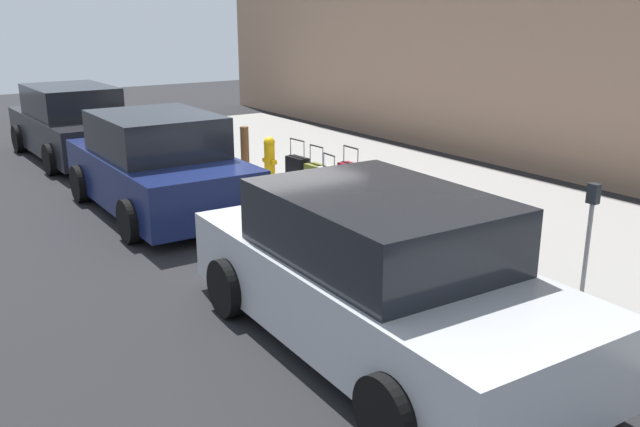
% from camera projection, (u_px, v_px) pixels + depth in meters
% --- Properties ---
extents(ground_plane, '(40.00, 40.00, 0.00)m').
position_uv_depth(ground_plane, '(266.00, 210.00, 11.25)').
color(ground_plane, black).
extents(sidewalk_curb, '(18.00, 5.00, 0.14)m').
position_uv_depth(sidewalk_curb, '(382.00, 185.00, 12.58)').
color(sidewalk_curb, gray).
rests_on(sidewalk_curb, ground_plane).
extents(suitcase_olive_0, '(0.51, 0.30, 0.85)m').
position_uv_depth(suitcase_olive_0, '(475.00, 242.00, 8.44)').
color(suitcase_olive_0, '#59601E').
rests_on(suitcase_olive_0, sidewalk_curb).
extents(suitcase_black_1, '(0.48, 0.29, 0.68)m').
position_uv_depth(suitcase_black_1, '(444.00, 227.00, 8.92)').
color(suitcase_black_1, black).
rests_on(suitcase_black_1, sidewalk_curb).
extents(suitcase_red_2, '(0.42, 0.21, 0.84)m').
position_uv_depth(suitcase_red_2, '(419.00, 217.00, 9.40)').
color(suitcase_red_2, red).
rests_on(suitcase_red_2, sidewalk_curb).
extents(suitcase_navy_3, '(0.38, 0.19, 0.78)m').
position_uv_depth(suitcase_navy_3, '(395.00, 211.00, 9.80)').
color(suitcase_navy_3, navy).
rests_on(suitcase_navy_3, sidewalk_curb).
extents(suitcase_teal_4, '(0.44, 0.26, 0.87)m').
position_uv_depth(suitcase_teal_4, '(368.00, 201.00, 10.13)').
color(suitcase_teal_4, '#0F606B').
rests_on(suitcase_teal_4, sidewalk_curb).
extents(suitcase_maroon_5, '(0.43, 0.21, 1.05)m').
position_uv_depth(suitcase_maroon_5, '(350.00, 188.00, 10.58)').
color(suitcase_maroon_5, maroon).
rests_on(suitcase_maroon_5, sidewalk_curb).
extents(suitcase_silver_6, '(0.40, 0.25, 0.85)m').
position_uv_depth(suitcase_silver_6, '(329.00, 186.00, 10.99)').
color(suitcase_silver_6, '#9EA0A8').
rests_on(suitcase_silver_6, sidewalk_curb).
extents(suitcase_olive_7, '(0.42, 0.26, 0.89)m').
position_uv_depth(suitcase_olive_7, '(316.00, 181.00, 11.46)').
color(suitcase_olive_7, '#59601E').
rests_on(suitcase_olive_7, sidewalk_curb).
extents(suitcase_black_8, '(0.47, 0.24, 0.92)m').
position_uv_depth(suitcase_black_8, '(297.00, 174.00, 11.87)').
color(suitcase_black_8, black).
rests_on(suitcase_black_8, sidewalk_curb).
extents(fire_hydrant, '(0.39, 0.21, 0.82)m').
position_uv_depth(fire_hydrant, '(270.00, 158.00, 12.53)').
color(fire_hydrant, '#D89E0C').
rests_on(fire_hydrant, sidewalk_curb).
extents(bollard_post, '(0.16, 0.16, 0.93)m').
position_uv_depth(bollard_post, '(245.00, 151.00, 12.99)').
color(bollard_post, brown).
rests_on(bollard_post, sidewalk_curb).
extents(parking_meter, '(0.12, 0.09, 1.27)m').
position_uv_depth(parking_meter, '(590.00, 223.00, 7.37)').
color(parking_meter, slate).
rests_on(parking_meter, sidewalk_curb).
extents(parked_car_silver_0, '(4.63, 2.22, 1.57)m').
position_uv_depth(parked_car_silver_0, '(377.00, 276.00, 6.51)').
color(parked_car_silver_0, '#B2B5BA').
rests_on(parked_car_silver_0, ground_plane).
extents(parked_car_navy_1, '(4.22, 2.11, 1.62)m').
position_uv_depth(parked_car_navy_1, '(158.00, 166.00, 11.01)').
color(parked_car_navy_1, '#141E4C').
rests_on(parked_car_navy_1, ground_plane).
extents(parked_car_charcoal_2, '(4.57, 2.05, 1.61)m').
position_uv_depth(parked_car_charcoal_2, '(73.00, 125.00, 15.05)').
color(parked_car_charcoal_2, black).
rests_on(parked_car_charcoal_2, ground_plane).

